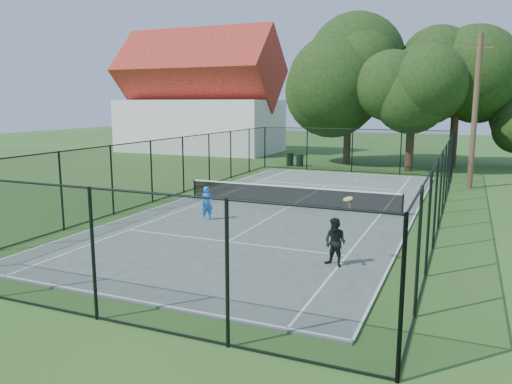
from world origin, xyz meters
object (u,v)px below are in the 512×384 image
at_px(utility_pole, 475,112).
at_px(player_blue, 207,203).
at_px(trash_bin_right, 300,160).
at_px(tennis_net, 290,195).
at_px(trash_bin_left, 290,159).
at_px(player_black, 335,242).

xyz_separation_m(utility_pole, player_blue, (-9.77, -12.81, -3.53)).
bearing_deg(trash_bin_right, tennis_net, -73.60).
distance_m(tennis_net, player_blue, 4.40).
distance_m(trash_bin_left, player_blue, 18.74).
xyz_separation_m(trash_bin_left, trash_bin_right, (0.84, -0.14, -0.04)).
bearing_deg(utility_pole, tennis_net, -130.05).
distance_m(utility_pole, player_black, 17.23).
bearing_deg(player_blue, trash_bin_right, 96.48).
bearing_deg(player_blue, tennis_net, 59.93).
bearing_deg(player_black, player_blue, 149.30).
bearing_deg(tennis_net, trash_bin_left, 109.21).
height_order(tennis_net, trash_bin_left, tennis_net).
relative_size(trash_bin_left, player_black, 0.38).
bearing_deg(player_black, trash_bin_left, 112.35).
distance_m(trash_bin_right, player_black, 23.57).
bearing_deg(player_blue, trash_bin_left, 98.97).
xyz_separation_m(player_blue, player_black, (6.20, -3.68, 0.04)).
height_order(trash_bin_right, utility_pole, utility_pole).
bearing_deg(trash_bin_right, utility_pole, -25.18).
relative_size(tennis_net, player_blue, 7.40).
xyz_separation_m(trash_bin_left, player_blue, (2.92, -18.51, 0.26)).
relative_size(utility_pole, player_blue, 6.17).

